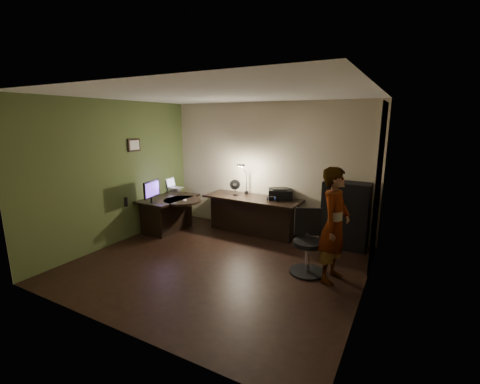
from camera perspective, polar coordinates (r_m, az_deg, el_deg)
The scene contains 27 objects.
floor at distance 5.47m, azimuth -3.97°, elevation -12.65°, with size 4.50×4.00×0.01m, color black.
ceiling at distance 4.96m, azimuth -4.47°, elevation 16.95°, with size 4.50×4.00×0.01m, color silver.
wall_back at distance 6.79m, azimuth 4.98°, elevation 4.30°, with size 4.50×0.01×2.70m, color tan.
wall_front at distance 3.57m, azimuth -21.87°, elevation -4.17°, with size 4.50×0.01×2.70m, color tan.
wall_left at distance 6.53m, azimuth -21.14°, elevation 3.16°, with size 0.01×4.00×2.70m, color tan.
wall_right at distance 4.29m, azimuth 22.06°, elevation -1.48°, with size 0.01×4.00×2.70m, color tan.
green_wall_overlay at distance 6.52m, azimuth -21.06°, elevation 3.15°, with size 0.00×4.00×2.70m, color #4B5C2D.
arched_doorway at distance 5.42m, azimuth 23.33°, elevation 0.66°, with size 0.01×0.90×2.60m, color black.
french_door at distance 3.85m, azimuth 20.41°, elevation -7.56°, with size 0.02×0.92×2.10m, color white.
framed_picture at distance 6.74m, azimuth -18.37°, elevation 7.93°, with size 0.04×0.30×0.25m, color black.
desk_left at distance 7.08m, azimuth -12.53°, elevation -3.83°, with size 0.77×1.25×0.72m, color black.
desk_right at distance 6.74m, azimuth 2.15°, elevation -4.14°, with size 2.05×0.72×0.77m, color black.
cabinet at distance 6.24m, azimuth 18.21°, elevation -3.93°, with size 0.82×0.41×1.23m, color black.
laptop_stand at distance 7.57m, azimuth -11.55°, elevation 0.37°, with size 0.24×0.20×0.10m, color silver.
laptop at distance 7.51m, azimuth -11.37°, elevation 1.52°, with size 0.31×0.29×0.22m, color silver.
monitor at distance 6.59m, azimuth -15.51°, elevation -0.60°, with size 0.10×0.51×0.34m, color black.
mouse at distance 6.70m, azimuth -9.80°, elevation -1.42°, with size 0.07×0.10×0.04m, color silver.
phone at distance 6.99m, azimuth -14.57°, elevation -1.17°, with size 0.06×0.12×0.01m, color black.
pen at distance 6.71m, azimuth -8.96°, elevation -1.47°, with size 0.01×0.14×0.01m, color black.
speaker at distance 6.55m, azimuth -19.62°, elevation -1.67°, with size 0.07×0.07×0.18m, color black.
notepad at distance 6.85m, azimuth -15.32°, elevation -1.49°, with size 0.16×0.23×0.01m, color silver.
desk_fan at distance 6.78m, azimuth -0.84°, elevation 0.86°, with size 0.22×0.12×0.34m, color black.
headphones at distance 6.35m, azimuth 5.56°, elevation -1.13°, with size 0.21×0.09×0.10m, color navy.
printer at distance 6.56m, azimuth 7.17°, elevation -0.22°, with size 0.47×0.37×0.21m, color black.
desk_lamp at distance 6.85m, azimuth 1.16°, elevation 2.62°, with size 0.18×0.33×0.72m, color black.
office_chair at distance 5.08m, azimuth 12.07°, elevation -8.85°, with size 0.55×0.55×0.99m, color black.
person at distance 4.84m, azimuth 16.42°, elevation -5.70°, with size 0.61×0.40×1.69m, color #D8A88C.
Camera 1 is at (2.68, -4.16, 2.33)m, focal length 24.00 mm.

